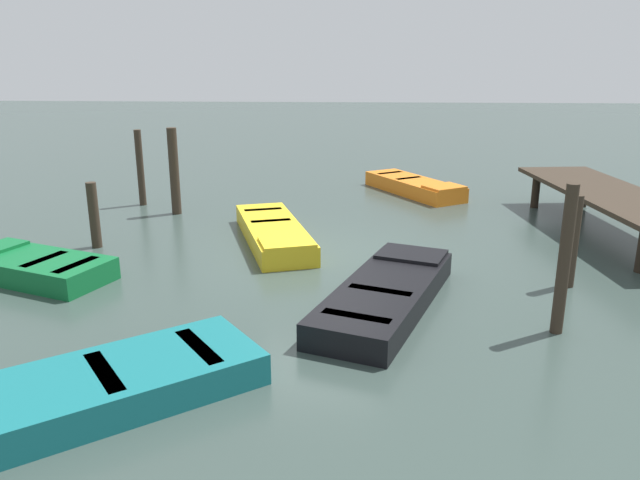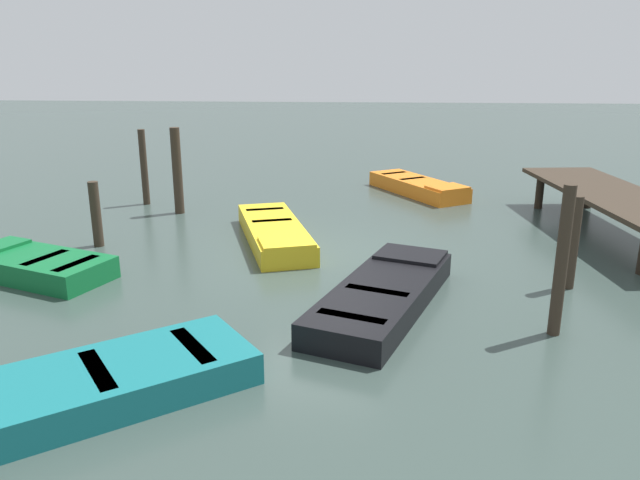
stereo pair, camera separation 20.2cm
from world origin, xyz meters
The scene contains 12 objects.
ground_plane centered at (0.00, 0.00, 0.00)m, with size 80.00×80.00×0.00m, color #33423D.
dock_segment centered at (-1.99, 6.30, 0.85)m, with size 6.43×2.52×0.95m.
rowboat_orange centered at (-5.93, 2.39, 0.22)m, with size 3.49×2.72×0.46m.
rowboat_yellow centered at (-0.94, -1.04, 0.22)m, with size 3.93×2.19×0.46m.
rowboat_teal centered at (5.67, -2.46, 0.22)m, with size 3.63×4.20×0.46m.
rowboat_black centered at (2.44, 1.18, 0.22)m, with size 4.09×2.54×0.46m.
rowboat_green centered at (1.48, -5.00, 0.22)m, with size 2.11×2.94×0.46m.
mooring_piling_center centered at (-0.41, -4.66, 0.68)m, with size 0.21×0.21×1.37m, color #33281E.
mooring_piling_far_right centered at (1.38, 4.37, 0.81)m, with size 0.19×0.19×1.61m, color #33281E.
mooring_piling_mid_left centered at (-4.15, -4.93, 0.99)m, with size 0.18×0.18×1.98m, color #33281E.
mooring_piling_near_right centered at (3.27, 3.60, 1.09)m, with size 0.18×0.18×2.19m, color #33281E.
mooring_piling_mid_right centered at (-3.27, -3.78, 1.07)m, with size 0.24×0.24×2.14m, color #33281E.
Camera 2 is at (11.65, 0.82, 3.88)m, focal length 34.91 mm.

